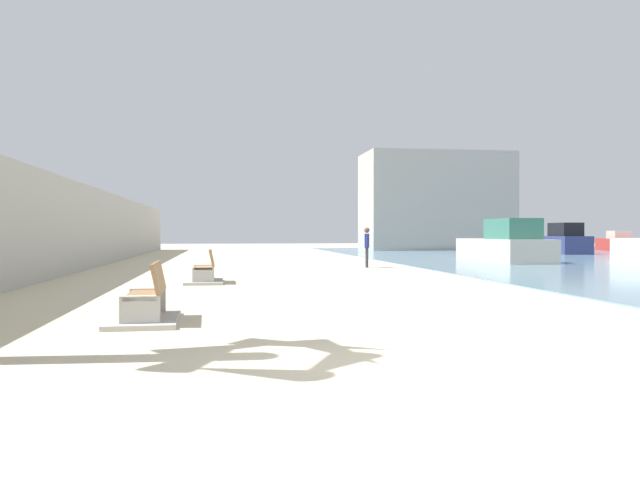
{
  "coord_description": "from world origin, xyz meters",
  "views": [
    {
      "loc": [
        -1.86,
        -7.02,
        1.47
      ],
      "look_at": [
        1.73,
        17.31,
        1.18
      ],
      "focal_mm": 36.94,
      "sensor_mm": 36.0,
      "label": 1
    }
  ],
  "objects": [
    {
      "name": "boat_outer",
      "position": [
        28.56,
        40.47,
        0.64
      ],
      "size": [
        3.91,
        7.0,
        1.55
      ],
      "color": "red",
      "rests_on": "water_bay"
    },
    {
      "name": "ground_plane",
      "position": [
        0.0,
        18.0,
        0.0
      ],
      "size": [
        120.0,
        120.0,
        0.0
      ],
      "primitive_type": "plane",
      "color": "beige"
    },
    {
      "name": "person_walking",
      "position": [
        4.06,
        19.77,
        0.97
      ],
      "size": [
        0.23,
        0.52,
        1.67
      ],
      "color": "#333338",
      "rests_on": "ground"
    },
    {
      "name": "bench_near",
      "position": [
        -3.12,
        4.05,
        0.23
      ],
      "size": [
        1.15,
        2.13,
        0.98
      ],
      "color": "#ADAAA3",
      "rests_on": "ground"
    },
    {
      "name": "boat_nearest",
      "position": [
        20.69,
        34.47,
        0.82
      ],
      "size": [
        2.1,
        5.25,
        2.06
      ],
      "color": "navy",
      "rests_on": "water_bay"
    },
    {
      "name": "bench_far",
      "position": [
        -2.39,
        12.38,
        0.23
      ],
      "size": [
        1.12,
        2.11,
        0.98
      ],
      "color": "#ADAAA3",
      "rests_on": "ground"
    },
    {
      "name": "seawall",
      "position": [
        -7.5,
        18.0,
        1.66
      ],
      "size": [
        0.8,
        64.0,
        3.32
      ],
      "primitive_type": "cube",
      "color": "#ADAAA3",
      "rests_on": "ground"
    },
    {
      "name": "boat_distant",
      "position": [
        11.94,
        23.78,
        0.82
      ],
      "size": [
        2.47,
        7.07,
        2.09
      ],
      "color": "beige",
      "rests_on": "water_bay"
    },
    {
      "name": "harbor_building",
      "position": [
        15.74,
        46.0,
        4.02
      ],
      "size": [
        12.0,
        6.0,
        8.04
      ],
      "primitive_type": "cube",
      "color": "#ADAAA3",
      "rests_on": "ground"
    }
  ]
}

